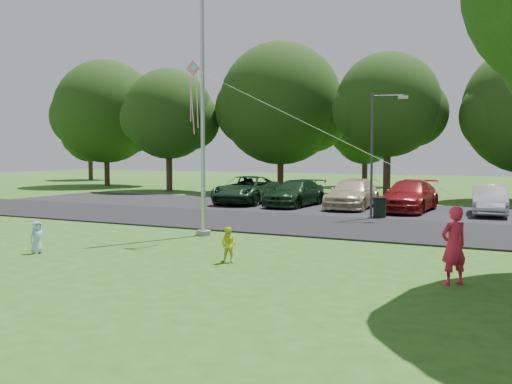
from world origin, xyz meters
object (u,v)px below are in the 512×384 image
at_px(flagpole, 203,111).
at_px(trash_can, 380,208).
at_px(woman, 454,246).
at_px(street_lamp, 377,144).
at_px(child_yellow, 229,245).
at_px(kite, 201,86).
at_px(child_blue, 37,237).

relative_size(flagpole, trash_can, 11.10).
bearing_deg(woman, trash_can, -113.35).
relative_size(flagpole, street_lamp, 1.92).
xyz_separation_m(flagpole, trash_can, (4.14, 7.32, -3.71)).
distance_m(street_lamp, child_yellow, 11.12).
xyz_separation_m(child_yellow, kite, (-2.31, 2.48, 4.33)).
bearing_deg(woman, child_yellow, -44.51).
relative_size(woman, child_yellow, 1.82).
bearing_deg(woman, street_lamp, -112.41).
bearing_deg(child_yellow, kite, 125.33).
bearing_deg(trash_can, kite, -111.15).
distance_m(street_lamp, woman, 11.82).
bearing_deg(flagpole, woman, -24.23).
relative_size(flagpole, child_yellow, 10.94).
height_order(street_lamp, woman, street_lamp).
bearing_deg(flagpole, child_blue, -114.95).
bearing_deg(child_yellow, flagpole, 121.30).
bearing_deg(flagpole, trash_can, 60.49).
relative_size(trash_can, woman, 0.54).
distance_m(child_yellow, child_blue, 5.53).
xyz_separation_m(child_blue, kite, (3.10, 3.62, 4.34)).
xyz_separation_m(flagpole, street_lamp, (4.10, 6.91, -1.04)).
relative_size(woman, child_blue, 1.86).
xyz_separation_m(street_lamp, child_blue, (-6.41, -11.89, -2.68)).
height_order(street_lamp, child_yellow, street_lamp).
distance_m(woman, child_blue, 10.87).
bearing_deg(child_yellow, trash_can, 77.01).
bearing_deg(trash_can, woman, -68.70).
bearing_deg(flagpole, child_yellow, -51.08).
relative_size(child_yellow, child_blue, 1.02).
bearing_deg(woman, child_blue, -38.53).
xyz_separation_m(street_lamp, kite, (-3.31, -8.26, 1.66)).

